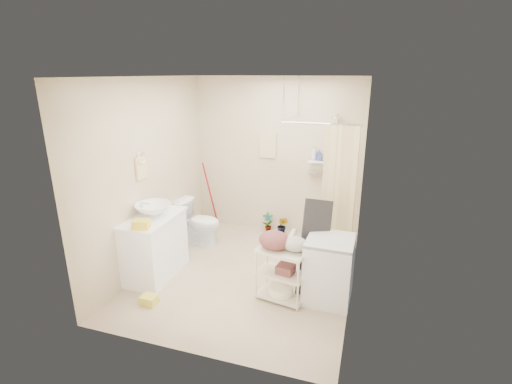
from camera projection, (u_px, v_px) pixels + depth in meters
floor at (246, 274)px, 5.11m from camera, size 3.20×3.20×0.00m
ceiling at (244, 76)px, 4.31m from camera, size 2.80×3.20×0.04m
wall_back at (277, 157)px, 6.16m from camera, size 2.80×0.04×2.60m
wall_front at (185, 233)px, 3.26m from camera, size 2.80×0.04×2.60m
wall_left at (149, 175)px, 5.11m from camera, size 0.04×3.20×2.60m
wall_right at (359, 194)px, 4.30m from camera, size 0.04×3.20×2.60m
vanity at (155, 246)px, 4.97m from camera, size 0.56×0.97×0.85m
sink at (153, 210)px, 4.86m from camera, size 0.56×0.56×0.16m
counter_basket at (141, 224)px, 4.46m from camera, size 0.23×0.20×0.11m
floor_basket at (149, 298)px, 4.42m from camera, size 0.28×0.22×0.15m
toilet at (199, 222)px, 5.95m from camera, size 0.74×0.46×0.72m
mop at (208, 194)px, 6.61m from camera, size 0.13×0.13×1.17m
potted_plant_a at (268, 222)px, 6.40m from camera, size 0.22×0.20×0.35m
potted_plant_b at (282, 226)px, 6.28m from camera, size 0.22×0.19×0.34m
hanging_towel at (268, 145)px, 6.12m from camera, size 0.28×0.03×0.42m
towel_ring at (141, 166)px, 4.87m from camera, size 0.04×0.22×0.34m
tp_holder at (157, 213)px, 5.32m from camera, size 0.08×0.12×0.14m
shower at (323, 185)px, 5.49m from camera, size 1.10×1.10×2.10m
shampoo_bottle_a at (314, 153)px, 5.88m from camera, size 0.10×0.10×0.21m
shampoo_bottle_b at (319, 155)px, 5.85m from camera, size 0.08×0.08×0.16m
washing_machine at (329, 269)px, 4.43m from camera, size 0.56×0.58×0.80m
laundry_rack at (282, 269)px, 4.43m from camera, size 0.63×0.43×0.79m
ironing_board at (314, 247)px, 4.52m from camera, size 0.36×0.22×1.22m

